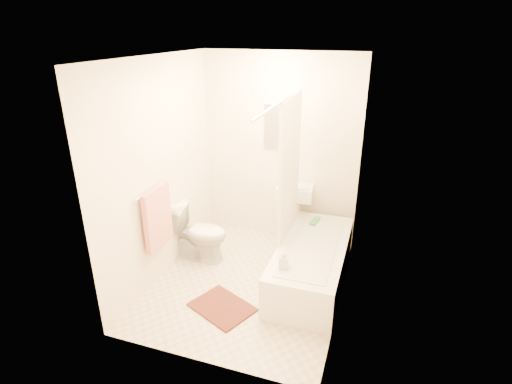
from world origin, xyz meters
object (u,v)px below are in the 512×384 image
(bathtub, at_px, (312,263))
(bath_mat, at_px, (222,307))
(soap_bottle, at_px, (284,260))
(toilet, at_px, (199,233))
(sink, at_px, (294,212))

(bathtub, xyz_separation_m, bath_mat, (-0.76, -0.76, -0.22))
(soap_bottle, bearing_deg, bath_mat, -159.05)
(toilet, distance_m, bath_mat, 1.08)
(sink, xyz_separation_m, bathtub, (0.40, -0.80, -0.21))
(bathtub, relative_size, bath_mat, 2.69)
(bathtub, height_order, bath_mat, bathtub)
(toilet, bearing_deg, bath_mat, -144.19)
(bathtub, distance_m, bath_mat, 1.09)
(sink, distance_m, bath_mat, 1.66)
(sink, height_order, bath_mat, sink)
(soap_bottle, bearing_deg, toilet, 154.29)
(bath_mat, height_order, soap_bottle, soap_bottle)
(sink, distance_m, bathtub, 0.92)
(bathtub, relative_size, soap_bottle, 8.40)
(toilet, distance_m, sink, 1.26)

